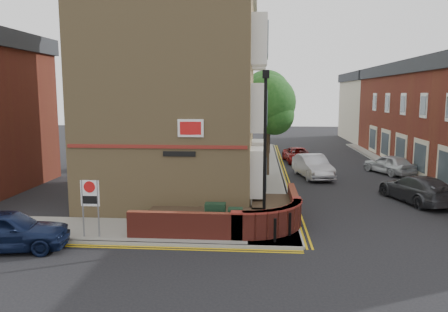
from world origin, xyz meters
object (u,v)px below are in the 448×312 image
lamppost (265,153)px  utility_cabinet_large (215,218)px  navy_hatchback (6,230)px  silver_car_near (313,166)px  zone_sign (90,198)px

lamppost → utility_cabinet_large: 3.24m
utility_cabinet_large → navy_hatchback: navy_hatchback is taller
lamppost → utility_cabinet_large: bearing=177.0°
navy_hatchback → silver_car_near: (12.60, 14.71, 0.02)m
utility_cabinet_large → silver_car_near: (5.30, 12.53, 0.04)m
navy_hatchback → lamppost: bearing=-87.6°
navy_hatchback → zone_sign: bearing=-72.4°
lamppost → zone_sign: bearing=-173.9°
zone_sign → navy_hatchback: (-2.60, -1.38, -0.90)m
utility_cabinet_large → zone_sign: (-4.70, -0.80, 0.92)m
lamppost → zone_sign: 6.85m
lamppost → utility_cabinet_large: lamppost is taller
zone_sign → navy_hatchback: bearing=-152.1°
zone_sign → navy_hatchback: 3.07m
utility_cabinet_large → navy_hatchback: size_ratio=0.28×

